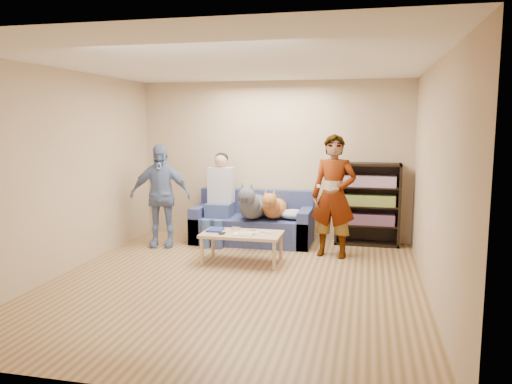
% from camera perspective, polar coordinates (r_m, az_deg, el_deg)
% --- Properties ---
extents(ground, '(5.00, 5.00, 0.00)m').
position_cam_1_polar(ground, '(6.15, -2.51, -10.35)').
color(ground, brown).
rests_on(ground, ground).
extents(ceiling, '(5.00, 5.00, 0.00)m').
position_cam_1_polar(ceiling, '(5.87, -2.67, 14.50)').
color(ceiling, white).
rests_on(ceiling, ground).
extents(wall_back, '(4.50, 0.00, 4.50)m').
position_cam_1_polar(wall_back, '(8.29, 1.98, 3.62)').
color(wall_back, tan).
rests_on(wall_back, ground).
extents(wall_front, '(4.50, 0.00, 4.50)m').
position_cam_1_polar(wall_front, '(3.54, -13.31, -2.58)').
color(wall_front, tan).
rests_on(wall_front, ground).
extents(wall_left, '(0.00, 5.00, 5.00)m').
position_cam_1_polar(wall_left, '(6.81, -21.17, 2.12)').
color(wall_left, tan).
rests_on(wall_left, ground).
extents(wall_right, '(0.00, 5.00, 5.00)m').
position_cam_1_polar(wall_right, '(5.71, 19.78, 1.13)').
color(wall_right, tan).
rests_on(wall_right, ground).
extents(blanket, '(0.44, 0.37, 0.15)m').
position_cam_1_polar(blanket, '(7.83, 4.26, -2.54)').
color(blanket, '#A6A5AA').
rests_on(blanket, sofa).
extents(person_standing_right, '(0.71, 0.53, 1.76)m').
position_cam_1_polar(person_standing_right, '(7.21, 8.87, -0.48)').
color(person_standing_right, gray).
rests_on(person_standing_right, ground).
extents(person_standing_left, '(1.00, 0.58, 1.60)m').
position_cam_1_polar(person_standing_left, '(7.89, -10.90, -0.42)').
color(person_standing_left, '#7588BC').
rests_on(person_standing_left, ground).
extents(held_controller, '(0.06, 0.12, 0.03)m').
position_cam_1_polar(held_controller, '(7.01, 7.16, 0.67)').
color(held_controller, white).
rests_on(held_controller, person_standing_right).
extents(notebook_blue, '(0.20, 0.26, 0.03)m').
position_cam_1_polar(notebook_blue, '(7.04, -4.68, -4.33)').
color(notebook_blue, navy).
rests_on(notebook_blue, coffee_table).
extents(papers, '(0.26, 0.20, 0.02)m').
position_cam_1_polar(papers, '(6.79, -1.42, -4.83)').
color(papers, white).
rests_on(papers, coffee_table).
extents(magazine, '(0.22, 0.17, 0.01)m').
position_cam_1_polar(magazine, '(6.79, -1.13, -4.70)').
color(magazine, beige).
rests_on(magazine, coffee_table).
extents(camera_silver, '(0.11, 0.06, 0.05)m').
position_cam_1_polar(camera_silver, '(7.03, -2.33, -4.23)').
color(camera_silver, silver).
rests_on(camera_silver, coffee_table).
extents(controller_a, '(0.04, 0.13, 0.03)m').
position_cam_1_polar(controller_a, '(6.92, 0.84, -4.50)').
color(controller_a, silver).
rests_on(controller_a, coffee_table).
extents(controller_b, '(0.09, 0.06, 0.03)m').
position_cam_1_polar(controller_b, '(6.83, 1.36, -4.68)').
color(controller_b, white).
rests_on(controller_b, coffee_table).
extents(headphone_cup_a, '(0.07, 0.07, 0.02)m').
position_cam_1_polar(headphone_cup_a, '(6.83, -0.03, -4.73)').
color(headphone_cup_a, white).
rests_on(headphone_cup_a, coffee_table).
extents(headphone_cup_b, '(0.07, 0.07, 0.02)m').
position_cam_1_polar(headphone_cup_b, '(6.90, 0.12, -4.58)').
color(headphone_cup_b, white).
rests_on(headphone_cup_b, coffee_table).
extents(pen_orange, '(0.13, 0.06, 0.01)m').
position_cam_1_polar(pen_orange, '(6.75, -2.12, -4.94)').
color(pen_orange, '#D3621D').
rests_on(pen_orange, coffee_table).
extents(pen_black, '(0.13, 0.08, 0.01)m').
position_cam_1_polar(pen_black, '(7.04, -0.31, -4.39)').
color(pen_black, black).
rests_on(pen_black, coffee_table).
extents(wallet, '(0.07, 0.12, 0.02)m').
position_cam_1_polar(wallet, '(6.84, -3.90, -4.73)').
color(wallet, black).
rests_on(wallet, coffee_table).
extents(sofa, '(1.90, 0.85, 0.82)m').
position_cam_1_polar(sofa, '(8.10, -0.33, -3.77)').
color(sofa, '#515B93').
rests_on(sofa, ground).
extents(person_seated, '(0.40, 0.73, 1.47)m').
position_cam_1_polar(person_seated, '(8.03, -4.20, -0.33)').
color(person_seated, '#3D5186').
rests_on(person_seated, sofa).
extents(dog_gray, '(0.43, 1.26, 0.63)m').
position_cam_1_polar(dog_gray, '(7.78, -0.38, -1.50)').
color(dog_gray, '#4E5259').
rests_on(dog_gray, sofa).
extents(dog_tan, '(0.36, 1.14, 0.52)m').
position_cam_1_polar(dog_tan, '(7.82, 2.06, -1.75)').
color(dog_tan, '#C66B3C').
rests_on(dog_tan, sofa).
extents(coffee_table, '(1.10, 0.60, 0.42)m').
position_cam_1_polar(coffee_table, '(6.90, -1.62, -5.06)').
color(coffee_table, '#D5AC83').
rests_on(coffee_table, ground).
extents(bookshelf, '(1.00, 0.34, 1.30)m').
position_cam_1_polar(bookshelf, '(8.05, 12.63, -1.15)').
color(bookshelf, black).
rests_on(bookshelf, ground).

